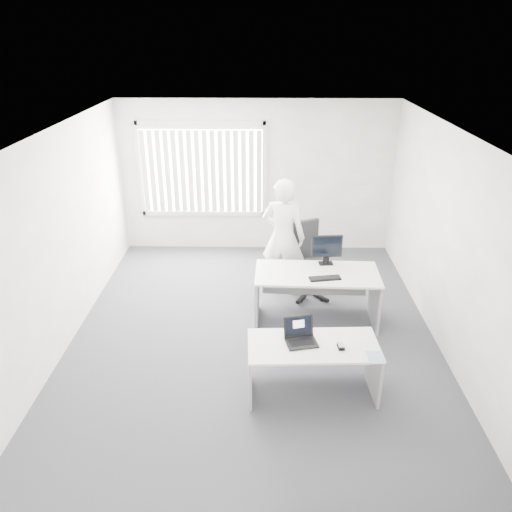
{
  "coord_description": "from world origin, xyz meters",
  "views": [
    {
      "loc": [
        0.13,
        -5.92,
        3.92
      ],
      "look_at": [
        0.03,
        0.15,
        1.12
      ],
      "focal_mm": 35.0,
      "sensor_mm": 36.0,
      "label": 1
    }
  ],
  "objects_px": {
    "person": "(283,237)",
    "laptop": "(302,334)",
    "desk_far": "(316,286)",
    "office_chair": "(308,272)",
    "monitor": "(327,250)",
    "desk_near": "(313,358)"
  },
  "relations": [
    {
      "from": "person",
      "to": "laptop",
      "type": "relative_size",
      "value": 5.49
    },
    {
      "from": "desk_far",
      "to": "office_chair",
      "type": "bearing_deg",
      "value": 95.02
    },
    {
      "from": "laptop",
      "to": "monitor",
      "type": "xyz_separation_m",
      "value": [
        0.47,
        1.85,
        0.2
      ]
    },
    {
      "from": "desk_near",
      "to": "person",
      "type": "height_order",
      "value": "person"
    },
    {
      "from": "desk_near",
      "to": "desk_far",
      "type": "relative_size",
      "value": 0.86
    },
    {
      "from": "desk_far",
      "to": "laptop",
      "type": "xyz_separation_m",
      "value": [
        -0.32,
        -1.56,
        0.24
      ]
    },
    {
      "from": "office_chair",
      "to": "person",
      "type": "distance_m",
      "value": 0.71
    },
    {
      "from": "desk_near",
      "to": "desk_far",
      "type": "height_order",
      "value": "desk_far"
    },
    {
      "from": "office_chair",
      "to": "laptop",
      "type": "relative_size",
      "value": 3.44
    },
    {
      "from": "desk_near",
      "to": "office_chair",
      "type": "xyz_separation_m",
      "value": [
        0.14,
        2.43,
        -0.12
      ]
    },
    {
      "from": "desk_far",
      "to": "monitor",
      "type": "height_order",
      "value": "monitor"
    },
    {
      "from": "desk_far",
      "to": "person",
      "type": "height_order",
      "value": "person"
    },
    {
      "from": "office_chair",
      "to": "desk_near",
      "type": "bearing_deg",
      "value": -117.85
    },
    {
      "from": "desk_near",
      "to": "office_chair",
      "type": "distance_m",
      "value": 2.43
    },
    {
      "from": "office_chair",
      "to": "person",
      "type": "height_order",
      "value": "person"
    },
    {
      "from": "office_chair",
      "to": "person",
      "type": "xyz_separation_m",
      "value": [
        -0.4,
        0.06,
        0.58
      ]
    },
    {
      "from": "desk_far",
      "to": "person",
      "type": "relative_size",
      "value": 0.93
    },
    {
      "from": "desk_near",
      "to": "desk_far",
      "type": "bearing_deg",
      "value": 80.89
    },
    {
      "from": "office_chair",
      "to": "monitor",
      "type": "height_order",
      "value": "monitor"
    },
    {
      "from": "monitor",
      "to": "laptop",
      "type": "bearing_deg",
      "value": -109.21
    },
    {
      "from": "office_chair",
      "to": "person",
      "type": "relative_size",
      "value": 0.63
    },
    {
      "from": "person",
      "to": "monitor",
      "type": "relative_size",
      "value": 4.26
    }
  ]
}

